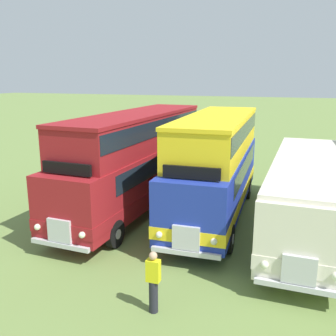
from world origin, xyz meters
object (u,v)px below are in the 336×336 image
(bus_first_in_row, at_px, (136,157))
(bus_second_in_row, at_px, (216,162))
(bus_third_in_row, at_px, (305,190))
(marshal_person, at_px, (153,282))

(bus_first_in_row, xyz_separation_m, bus_second_in_row, (3.71, 0.12, -0.01))
(bus_second_in_row, height_order, bus_third_in_row, bus_second_in_row)
(bus_first_in_row, bearing_deg, bus_third_in_row, -3.75)
(bus_second_in_row, bearing_deg, bus_third_in_row, -9.31)
(bus_second_in_row, distance_m, marshal_person, 7.75)
(bus_second_in_row, xyz_separation_m, bus_third_in_row, (3.72, -0.61, -0.71))
(bus_third_in_row, bearing_deg, bus_second_in_row, 170.69)
(bus_first_in_row, xyz_separation_m, marshal_person, (3.67, -7.46, -1.59))
(bus_first_in_row, distance_m, bus_third_in_row, 7.48)
(bus_third_in_row, height_order, marshal_person, bus_third_in_row)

